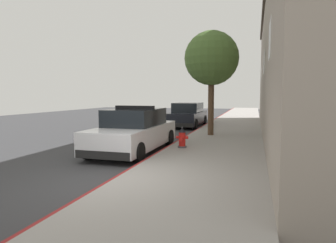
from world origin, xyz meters
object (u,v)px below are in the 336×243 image
(fire_hydrant, at_px, (182,138))
(parked_car_silver_ahead, at_px, (188,115))
(police_cruiser, at_px, (134,131))
(street_tree, at_px, (212,59))

(fire_hydrant, bearing_deg, parked_car_silver_ahead, 101.30)
(parked_car_silver_ahead, xyz_separation_m, fire_hydrant, (1.77, -8.86, -0.22))
(police_cruiser, distance_m, parked_car_silver_ahead, 9.19)
(parked_car_silver_ahead, relative_size, fire_hydrant, 6.37)
(police_cruiser, relative_size, parked_car_silver_ahead, 1.00)
(police_cruiser, height_order, street_tree, street_tree)
(fire_hydrant, xyz_separation_m, street_tree, (0.49, 3.77, 3.25))
(parked_car_silver_ahead, relative_size, street_tree, 0.99)
(police_cruiser, bearing_deg, parked_car_silver_ahead, 90.28)
(police_cruiser, relative_size, street_tree, 0.99)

